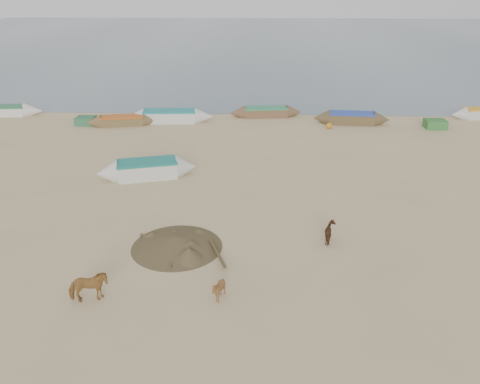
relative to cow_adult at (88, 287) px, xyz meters
name	(u,v)px	position (x,y,z in m)	size (l,w,h in m)	color
ground	(236,256)	(4.79, 3.08, -0.57)	(140.00, 140.00, 0.00)	tan
sea	(256,38)	(4.79, 85.08, -0.56)	(160.00, 160.00, 0.00)	slate
cow_adult	(88,287)	(0.00, 0.00, 0.00)	(0.61, 1.34, 1.13)	olive
calf_front	(219,290)	(4.35, 0.25, -0.15)	(0.67, 0.75, 0.83)	brown
calf_right	(331,233)	(8.69, 4.37, -0.14)	(0.84, 0.72, 0.85)	#4E2D19
near_canoe	(147,169)	(-0.52, 11.13, -0.08)	(5.48, 1.42, 0.97)	silver
debris_pile	(177,242)	(2.35, 3.69, -0.33)	(3.74, 3.74, 0.48)	brown
waterline_canoes	(229,115)	(3.24, 23.32, -0.15)	(56.68, 5.41, 0.95)	brown
beach_clutter	(303,119)	(9.03, 22.62, -0.27)	(43.30, 3.99, 0.64)	#2E6643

